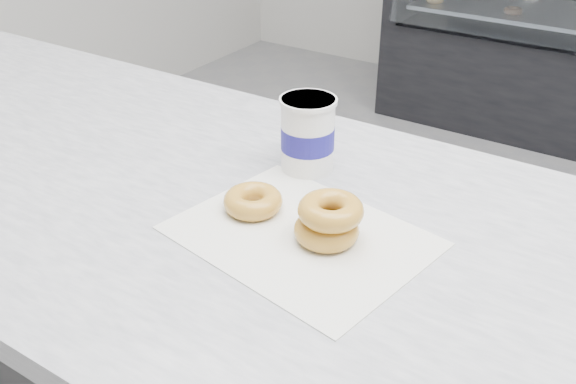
% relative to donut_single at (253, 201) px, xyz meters
% --- Properties ---
extents(wax_paper, '(0.38, 0.31, 0.00)m').
position_rel_donut_single_xyz_m(wax_paper, '(0.10, -0.02, -0.02)').
color(wax_paper, silver).
rests_on(wax_paper, counter).
extents(donut_single, '(0.11, 0.11, 0.03)m').
position_rel_donut_single_xyz_m(donut_single, '(0.00, 0.00, 0.00)').
color(donut_single, gold).
rests_on(donut_single, wax_paper).
extents(donut_stack, '(0.11, 0.11, 0.06)m').
position_rel_donut_single_xyz_m(donut_stack, '(0.13, -0.01, 0.02)').
color(donut_stack, gold).
rests_on(donut_stack, wax_paper).
extents(coffee_cup, '(0.11, 0.11, 0.13)m').
position_rel_donut_single_xyz_m(coffee_cup, '(-0.00, 0.16, 0.05)').
color(coffee_cup, white).
rests_on(coffee_cup, counter).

